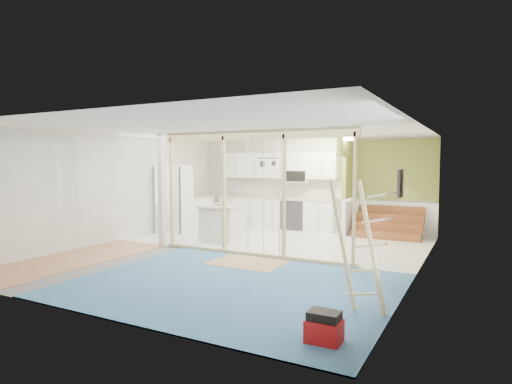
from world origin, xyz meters
The scene contains 17 objects.
room centered at (0.00, 0.00, 1.30)m, with size 7.01×8.01×2.61m.
floor_overlays centered at (0.07, 0.06, 0.01)m, with size 7.00×8.00×0.03m.
stud_frame centered at (-0.27, 0.00, 1.61)m, with size 4.66×0.14×2.60m.
base_cabinets centered at (-1.61, 3.36, 0.47)m, with size 4.45×2.24×0.93m.
upper_cabinets centered at (-0.84, 3.82, 1.82)m, with size 3.60×0.41×0.85m.
green_partition centered at (2.04, 3.66, 0.94)m, with size 2.25×1.51×2.60m.
pot_rack centered at (-0.31, 1.89, 2.00)m, with size 0.52×0.52×0.72m.
sheathing_panel centered at (3.48, -2.00, 1.30)m, with size 0.02×4.00×2.60m, color tan.
electrical_panel centered at (3.43, -1.40, 1.65)m, with size 0.04×0.30×0.40m, color #39393E.
ceiling_light centered at (1.40, 3.00, 2.54)m, with size 0.32×0.32×0.08m, color #FFEABF.
fridge centered at (-3.11, 1.72, 0.93)m, with size 0.94×0.91×1.86m.
island centered at (-1.17, 1.10, 0.44)m, with size 1.01×1.01×0.89m.
bowl centered at (-1.24, 1.15, 0.92)m, with size 0.25×0.25×0.06m, color beige.
soap_bottle_a centered at (-2.21, 3.72, 1.07)m, with size 0.11×0.11×0.28m, color #B6BCCB.
soap_bottle_b centered at (-0.70, 3.59, 1.03)m, with size 0.09×0.09×0.20m, color silver.
toolbox centered at (3.00, -3.40, 0.17)m, with size 0.38×0.29×0.36m.
ladder centered at (3.09, -2.25, 0.87)m, with size 0.92×0.08×1.71m.
Camera 1 is at (4.45, -7.69, 1.95)m, focal length 30.00 mm.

